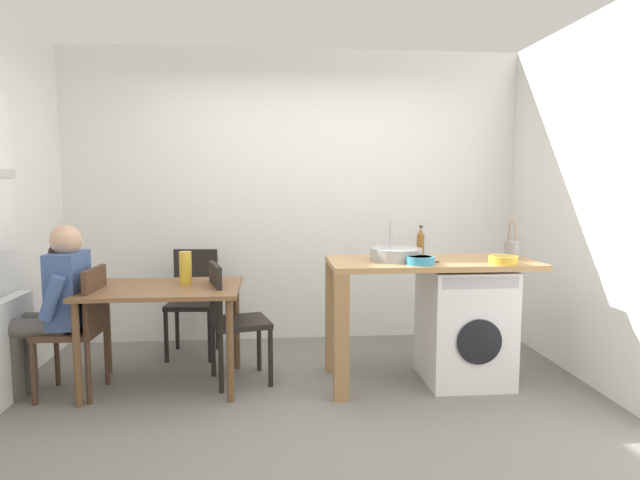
# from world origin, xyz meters

# --- Properties ---
(ground_plane) EXTENTS (5.46, 5.46, 0.00)m
(ground_plane) POSITION_xyz_m (0.00, 0.00, 0.00)
(ground_plane) COLOR slate
(wall_back) EXTENTS (4.60, 0.10, 2.70)m
(wall_back) POSITION_xyz_m (0.00, 1.75, 1.35)
(wall_back) COLOR white
(wall_back) RESTS_ON ground_plane
(wall_counter_side) EXTENTS (0.10, 3.80, 2.70)m
(wall_counter_side) POSITION_xyz_m (2.15, 0.00, 1.35)
(wall_counter_side) COLOR white
(wall_counter_side) RESTS_ON ground_plane
(radiator) EXTENTS (0.10, 0.80, 0.70)m
(radiator) POSITION_xyz_m (-2.02, 0.30, 0.35)
(radiator) COLOR white
(radiator) RESTS_ON ground_plane
(dining_table) EXTENTS (1.10, 0.76, 0.74)m
(dining_table) POSITION_xyz_m (-1.00, 0.55, 0.64)
(dining_table) COLOR brown
(dining_table) RESTS_ON ground_plane
(chair_person_seat) EXTENTS (0.42, 0.42, 0.90)m
(chair_person_seat) POSITION_xyz_m (-1.55, 0.45, 0.51)
(chair_person_seat) COLOR #4C3323
(chair_person_seat) RESTS_ON ground_plane
(chair_opposite) EXTENTS (0.49, 0.49, 0.90)m
(chair_opposite) POSITION_xyz_m (-0.53, 0.58, 0.51)
(chair_opposite) COLOR black
(chair_opposite) RESTS_ON ground_plane
(chair_spare_by_wall) EXTENTS (0.43, 0.43, 0.90)m
(chair_spare_by_wall) POSITION_xyz_m (-0.90, 1.32, 0.51)
(chair_spare_by_wall) COLOR black
(chair_spare_by_wall) RESTS_ON ground_plane
(seated_person) EXTENTS (0.50, 0.52, 1.20)m
(seated_person) POSITION_xyz_m (-1.71, 0.45, 0.67)
(seated_person) COLOR #595651
(seated_person) RESTS_ON ground_plane
(kitchen_counter) EXTENTS (1.50, 0.68, 0.92)m
(kitchen_counter) POSITION_xyz_m (0.74, 0.48, 0.76)
(kitchen_counter) COLOR tan
(kitchen_counter) RESTS_ON ground_plane
(washing_machine) EXTENTS (0.60, 0.61, 0.86)m
(washing_machine) POSITION_xyz_m (1.21, 0.48, 0.43)
(washing_machine) COLOR white
(washing_machine) RESTS_ON ground_plane
(sink_basin) EXTENTS (0.38, 0.38, 0.09)m
(sink_basin) POSITION_xyz_m (0.69, 0.48, 0.97)
(sink_basin) COLOR #9EA0A5
(sink_basin) RESTS_ON kitchen_counter
(tap) EXTENTS (0.02, 0.02, 0.28)m
(tap) POSITION_xyz_m (0.69, 0.66, 1.06)
(tap) COLOR #B2B2B7
(tap) RESTS_ON kitchen_counter
(bottle_tall_green) EXTENTS (0.06, 0.06, 0.25)m
(bottle_tall_green) POSITION_xyz_m (0.89, 0.57, 1.03)
(bottle_tall_green) COLOR brown
(bottle_tall_green) RESTS_ON kitchen_counter
(mixing_bowl) EXTENTS (0.20, 0.20, 0.06)m
(mixing_bowl) POSITION_xyz_m (0.81, 0.28, 0.95)
(mixing_bowl) COLOR teal
(mixing_bowl) RESTS_ON kitchen_counter
(utensil_crock) EXTENTS (0.11, 0.11, 0.30)m
(utensil_crock) POSITION_xyz_m (1.58, 0.53, 0.99)
(utensil_crock) COLOR gray
(utensil_crock) RESTS_ON kitchen_counter
(colander) EXTENTS (0.20, 0.20, 0.06)m
(colander) POSITION_xyz_m (1.40, 0.26, 0.95)
(colander) COLOR gold
(colander) RESTS_ON kitchen_counter
(vase) EXTENTS (0.09, 0.09, 0.24)m
(vase) POSITION_xyz_m (-0.85, 0.65, 0.86)
(vase) COLOR gold
(vase) RESTS_ON dining_table
(scissors) EXTENTS (0.15, 0.06, 0.01)m
(scissors) POSITION_xyz_m (0.90, 0.38, 0.92)
(scissors) COLOR #B2B2B7
(scissors) RESTS_ON kitchen_counter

